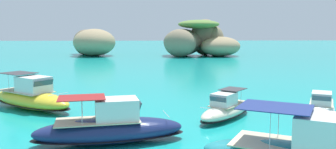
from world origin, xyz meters
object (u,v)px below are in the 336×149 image
Objects in this scene: motorboat_white at (321,108)px; motorboat_yellow at (31,98)px; islet_large at (198,41)px; motorboat_cream at (226,110)px; motorboat_navy at (110,128)px; islet_small at (92,42)px.

motorboat_yellow is (-23.67, 3.84, 0.28)m from motorboat_white.
motorboat_yellow is at bearing -109.67° from islet_large.
motorboat_cream is (-7.56, -0.18, 0.01)m from motorboat_white.
motorboat_navy is at bearing -145.33° from motorboat_cream.
islet_large is 2.48× the size of motorboat_yellow.
islet_large is at bearing 70.33° from motorboat_yellow.
islet_large reaches higher than islet_small.
motorboat_white is at bearing -66.48° from islet_small.
islet_small is 74.22m from motorboat_white.
motorboat_white is (1.73, -65.23, -3.24)m from islet_large.
motorboat_navy reaches higher than motorboat_white.
motorboat_navy is at bearing -50.46° from motorboat_yellow.
islet_small is 71.71m from motorboat_cream.
islet_large reaches higher than motorboat_cream.
islet_large is at bearing 84.90° from motorboat_cream.
islet_small is at bearing 113.52° from motorboat_white.
islet_small is 2.85× the size of motorboat_cream.
motorboat_navy is at bearing -101.14° from islet_large.
islet_large reaches higher than motorboat_yellow.
motorboat_navy is 1.01× the size of motorboat_yellow.
islet_small is 2.70× the size of motorboat_white.
motorboat_white is 0.74× the size of motorboat_navy.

